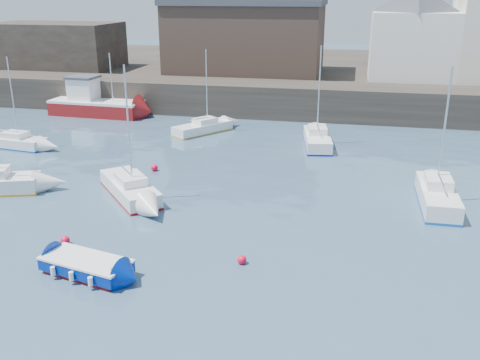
% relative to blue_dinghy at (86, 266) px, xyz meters
% --- Properties ---
extents(water, '(220.00, 220.00, 0.00)m').
position_rel_blue_dinghy_xyz_m(water, '(4.70, -3.20, -0.41)').
color(water, '#2D4760').
rests_on(water, ground).
extents(quay_wall, '(90.00, 5.00, 3.00)m').
position_rel_blue_dinghy_xyz_m(quay_wall, '(4.70, 31.80, 1.09)').
color(quay_wall, '#28231E').
rests_on(quay_wall, ground).
extents(land_strip, '(90.00, 32.00, 2.80)m').
position_rel_blue_dinghy_xyz_m(land_strip, '(4.70, 49.80, 0.99)').
color(land_strip, '#28231E').
rests_on(land_strip, ground).
extents(bldg_east_d, '(11.14, 11.14, 8.95)m').
position_rel_blue_dinghy_xyz_m(bldg_east_d, '(15.70, 38.30, 6.95)').
color(bldg_east_d, white).
rests_on(bldg_east_d, land_strip).
extents(warehouse, '(16.40, 10.40, 7.60)m').
position_rel_blue_dinghy_xyz_m(warehouse, '(-1.30, 39.80, 6.21)').
color(warehouse, '#3D2D26').
rests_on(warehouse, land_strip).
extents(bldg_west, '(14.00, 8.00, 5.00)m').
position_rel_blue_dinghy_xyz_m(bldg_west, '(-23.30, 38.80, 4.89)').
color(bldg_west, '#353028').
rests_on(bldg_west, land_strip).
extents(blue_dinghy, '(4.14, 2.48, 0.74)m').
position_rel_blue_dinghy_xyz_m(blue_dinghy, '(0.00, 0.00, 0.00)').
color(blue_dinghy, maroon).
rests_on(blue_dinghy, ground).
extents(fishing_boat, '(8.97, 3.74, 5.84)m').
position_rel_blue_dinghy_xyz_m(fishing_boat, '(-13.67, 28.32, 0.72)').
color(fishing_boat, maroon).
rests_on(fishing_boat, ground).
extents(sailboat_b, '(5.30, 5.69, 7.59)m').
position_rel_blue_dinghy_xyz_m(sailboat_b, '(-1.84, 8.89, 0.08)').
color(sailboat_b, white).
rests_on(sailboat_b, ground).
extents(sailboat_c, '(1.86, 5.75, 7.55)m').
position_rel_blue_dinghy_xyz_m(sailboat_c, '(15.37, 11.16, 0.17)').
color(sailboat_c, white).
rests_on(sailboat_c, ground).
extents(sailboat_e, '(5.46, 2.38, 6.80)m').
position_rel_blue_dinghy_xyz_m(sailboat_e, '(-14.55, 16.59, 0.03)').
color(sailboat_e, white).
rests_on(sailboat_e, ground).
extents(sailboat_f, '(2.67, 5.94, 7.45)m').
position_rel_blue_dinghy_xyz_m(sailboat_f, '(7.95, 21.90, 0.11)').
color(sailboat_f, white).
rests_on(sailboat_f, ground).
extents(sailboat_h, '(4.45, 5.27, 6.79)m').
position_rel_blue_dinghy_xyz_m(sailboat_h, '(-1.71, 23.82, 0.03)').
color(sailboat_h, white).
rests_on(sailboat_h, ground).
extents(buoy_near, '(0.43, 0.43, 0.43)m').
position_rel_blue_dinghy_xyz_m(buoy_near, '(-2.33, 2.39, -0.41)').
color(buoy_near, '#F60930').
rests_on(buoy_near, ground).
extents(buoy_mid, '(0.41, 0.41, 0.41)m').
position_rel_blue_dinghy_xyz_m(buoy_mid, '(6.18, 2.28, -0.41)').
color(buoy_mid, '#F60930').
rests_on(buoy_mid, ground).
extents(buoy_far, '(0.46, 0.46, 0.46)m').
position_rel_blue_dinghy_xyz_m(buoy_far, '(-2.10, 13.52, -0.41)').
color(buoy_far, '#F60930').
rests_on(buoy_far, ground).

